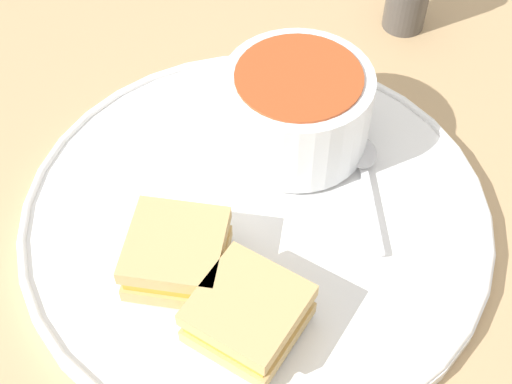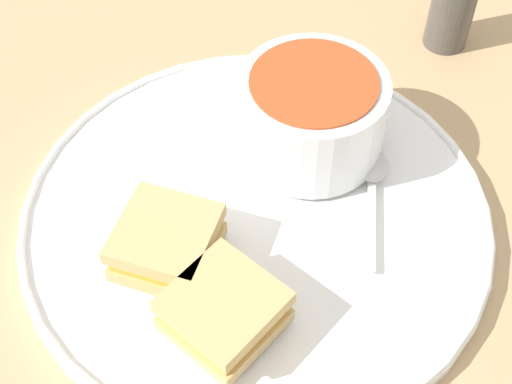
# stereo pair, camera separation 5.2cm
# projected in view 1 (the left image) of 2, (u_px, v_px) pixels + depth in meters

# --- Properties ---
(ground_plane) EXTENTS (2.40, 2.40, 0.00)m
(ground_plane) POSITION_uv_depth(u_px,v_px,m) (256.00, 221.00, 0.54)
(ground_plane) COLOR tan
(plate) EXTENTS (0.35, 0.35, 0.02)m
(plate) POSITION_uv_depth(u_px,v_px,m) (256.00, 214.00, 0.54)
(plate) COLOR white
(plate) RESTS_ON ground_plane
(soup_bowl) EXTENTS (0.11, 0.11, 0.07)m
(soup_bowl) POSITION_uv_depth(u_px,v_px,m) (292.00, 107.00, 0.55)
(soup_bowl) COLOR white
(soup_bowl) RESTS_ON plate
(spoon) EXTENTS (0.06, 0.11, 0.01)m
(spoon) POSITION_uv_depth(u_px,v_px,m) (363.00, 161.00, 0.55)
(spoon) COLOR silver
(spoon) RESTS_ON plate
(sandwich_half_near) EXTENTS (0.08, 0.08, 0.03)m
(sandwich_half_near) POSITION_uv_depth(u_px,v_px,m) (177.00, 254.00, 0.48)
(sandwich_half_near) COLOR tan
(sandwich_half_near) RESTS_ON plate
(sandwich_half_far) EXTENTS (0.07, 0.07, 0.03)m
(sandwich_half_far) POSITION_uv_depth(u_px,v_px,m) (248.00, 314.00, 0.46)
(sandwich_half_far) COLOR tan
(sandwich_half_far) RESTS_ON plate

